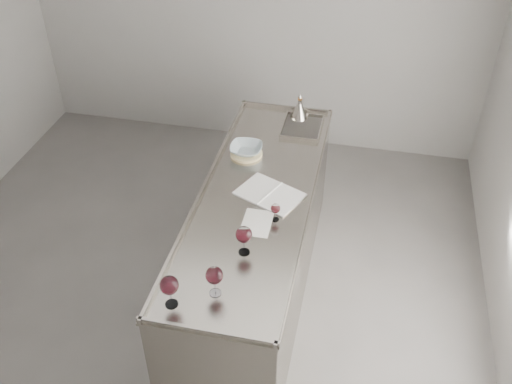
% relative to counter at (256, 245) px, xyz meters
% --- Properties ---
extents(room_shell, '(4.54, 5.04, 2.84)m').
position_rel_counter_xyz_m(room_shell, '(-0.50, -0.30, 0.93)').
color(room_shell, '#555250').
rests_on(room_shell, ground).
extents(counter, '(0.77, 2.42, 0.97)m').
position_rel_counter_xyz_m(counter, '(0.00, 0.00, 0.00)').
color(counter, gray).
rests_on(counter, ground).
extents(wine_glass_left, '(0.10, 0.10, 0.20)m').
position_rel_counter_xyz_m(wine_glass_left, '(-0.24, -1.04, 0.61)').
color(wine_glass_left, white).
rests_on(wine_glass_left, counter).
extents(wine_glass_middle, '(0.10, 0.10, 0.19)m').
position_rel_counter_xyz_m(wine_glass_middle, '(-0.03, -0.91, 0.60)').
color(wine_glass_middle, white).
rests_on(wine_glass_middle, counter).
extents(wine_glass_right, '(0.10, 0.10, 0.20)m').
position_rel_counter_xyz_m(wine_glass_right, '(0.05, -0.56, 0.61)').
color(wine_glass_right, white).
rests_on(wine_glass_right, counter).
extents(wine_glass_small, '(0.06, 0.06, 0.13)m').
position_rel_counter_xyz_m(wine_glass_small, '(0.18, -0.23, 0.56)').
color(wine_glass_small, white).
rests_on(wine_glass_small, counter).
extents(notebook, '(0.50, 0.44, 0.02)m').
position_rel_counter_xyz_m(notebook, '(0.09, 0.02, 0.47)').
color(notebook, silver).
rests_on(notebook, counter).
extents(loose_paper_top, '(0.19, 0.27, 0.00)m').
position_rel_counter_xyz_m(loose_paper_top, '(0.07, -0.29, 0.47)').
color(loose_paper_top, silver).
rests_on(loose_paper_top, counter).
extents(trivet, '(0.28, 0.28, 0.02)m').
position_rel_counter_xyz_m(trivet, '(-0.17, 0.46, 0.48)').
color(trivet, beige).
rests_on(trivet, counter).
extents(ceramic_bowl, '(0.25, 0.25, 0.06)m').
position_rel_counter_xyz_m(ceramic_bowl, '(-0.17, 0.46, 0.52)').
color(ceramic_bowl, '#94A4AC').
rests_on(ceramic_bowl, trivet).
extents(wine_funnel, '(0.15, 0.15, 0.22)m').
position_rel_counter_xyz_m(wine_funnel, '(0.13, 1.08, 0.54)').
color(wine_funnel, gray).
rests_on(wine_funnel, counter).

